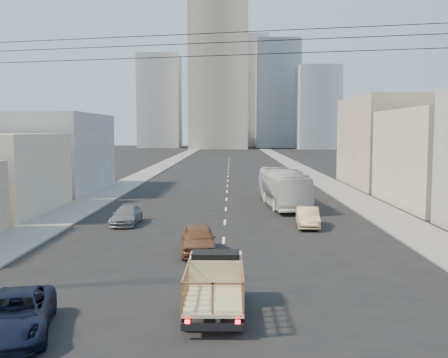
{
  "coord_description": "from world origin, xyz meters",
  "views": [
    {
      "loc": [
        0.42,
        -15.33,
        6.23
      ],
      "look_at": [
        0.02,
        14.24,
        3.5
      ],
      "focal_mm": 42.0,
      "sensor_mm": 36.0,
      "label": 1
    }
  ],
  "objects_px": {
    "sedan_tan": "(308,217)",
    "flatbed_pickup": "(215,281)",
    "sedan_brown": "(198,239)",
    "sedan_grey": "(126,215)",
    "city_bus": "(283,188)",
    "navy_pickup": "(14,315)"
  },
  "relations": [
    {
      "from": "navy_pickup",
      "to": "flatbed_pickup",
      "type": "bearing_deg",
      "value": 5.91
    },
    {
      "from": "navy_pickup",
      "to": "sedan_grey",
      "type": "distance_m",
      "value": 19.08
    },
    {
      "from": "flatbed_pickup",
      "to": "navy_pickup",
      "type": "distance_m",
      "value": 6.44
    },
    {
      "from": "sedan_brown",
      "to": "flatbed_pickup",
      "type": "bearing_deg",
      "value": -87.34
    },
    {
      "from": "navy_pickup",
      "to": "sedan_tan",
      "type": "distance_m",
      "value": 21.6
    },
    {
      "from": "navy_pickup",
      "to": "city_bus",
      "type": "bearing_deg",
      "value": 54.73
    },
    {
      "from": "flatbed_pickup",
      "to": "city_bus",
      "type": "relative_size",
      "value": 0.4
    },
    {
      "from": "sedan_grey",
      "to": "navy_pickup",
      "type": "bearing_deg",
      "value": -88.26
    },
    {
      "from": "navy_pickup",
      "to": "city_bus",
      "type": "xyz_separation_m",
      "value": [
        10.91,
        27.63,
        0.88
      ]
    },
    {
      "from": "sedan_brown",
      "to": "sedan_tan",
      "type": "height_order",
      "value": "sedan_brown"
    },
    {
      "from": "city_bus",
      "to": "sedan_tan",
      "type": "distance_m",
      "value": 9.46
    },
    {
      "from": "flatbed_pickup",
      "to": "sedan_tan",
      "type": "xyz_separation_m",
      "value": [
        5.53,
        16.07,
        -0.45
      ]
    },
    {
      "from": "sedan_brown",
      "to": "sedan_grey",
      "type": "height_order",
      "value": "sedan_brown"
    },
    {
      "from": "sedan_tan",
      "to": "sedan_grey",
      "type": "bearing_deg",
      "value": 179.9
    },
    {
      "from": "city_bus",
      "to": "sedan_grey",
      "type": "bearing_deg",
      "value": -147.56
    },
    {
      "from": "flatbed_pickup",
      "to": "city_bus",
      "type": "distance_m",
      "value": 25.93
    },
    {
      "from": "flatbed_pickup",
      "to": "sedan_brown",
      "type": "xyz_separation_m",
      "value": [
        -1.12,
        8.69,
        -0.37
      ]
    },
    {
      "from": "sedan_tan",
      "to": "flatbed_pickup",
      "type": "bearing_deg",
      "value": -105.03
    },
    {
      "from": "city_bus",
      "to": "sedan_grey",
      "type": "xyz_separation_m",
      "value": [
        -11.29,
        -8.55,
        -0.94
      ]
    },
    {
      "from": "sedan_tan",
      "to": "sedan_grey",
      "type": "relative_size",
      "value": 0.95
    },
    {
      "from": "flatbed_pickup",
      "to": "navy_pickup",
      "type": "relative_size",
      "value": 0.95
    },
    {
      "from": "flatbed_pickup",
      "to": "sedan_tan",
      "type": "relative_size",
      "value": 1.13
    }
  ]
}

